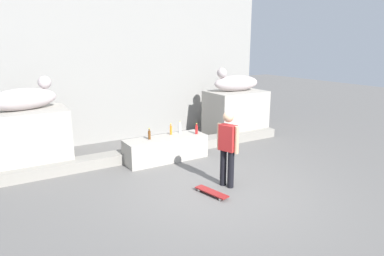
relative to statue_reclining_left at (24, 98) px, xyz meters
The scene contains 14 objects.
ground_plane 5.02m from the statue_reclining_left, 47.65° to the right, with size 40.00×40.00×0.00m, color #605E5B.
facade_wall 3.69m from the statue_reclining_left, 27.90° to the left, with size 9.80×0.60×5.40m, color gray.
pedestal_left 1.03m from the statue_reclining_left, 166.18° to the right, with size 1.88×1.31×1.49m, color #A39E93.
pedestal_right 6.44m from the statue_reclining_left, ahead, with size 1.88×1.31×1.49m, color #A39E93.
statue_reclining_left is the anchor object (origin of this frame).
statue_reclining_right 6.32m from the statue_reclining_left, ahead, with size 1.66×0.76×0.78m.
ledge_block 3.66m from the statue_reclining_left, 19.70° to the right, with size 2.20×0.73×0.62m, color #A39E93.
skater 4.95m from the statue_reclining_left, 43.84° to the right, with size 0.30×0.52×1.67m.
skateboard 4.96m from the statue_reclining_left, 50.27° to the right, with size 0.37×0.82×0.08m.
bottle_clear 3.97m from the statue_reclining_left, 13.22° to the right, with size 0.07×0.07×0.32m.
bottle_red 4.36m from the statue_reclining_left, 17.08° to the right, with size 0.07×0.07×0.30m.
bottle_orange 3.69m from the statue_reclining_left, 15.49° to the right, with size 0.06×0.06×0.31m.
bottle_brown 3.10m from the statue_reclining_left, 21.61° to the right, with size 0.07×0.07×0.30m.
stair_step 3.62m from the statue_reclining_left, 12.18° to the right, with size 8.27×0.50×0.27m, color gray.
Camera 1 is at (-3.89, -5.51, 3.06)m, focal length 32.09 mm.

